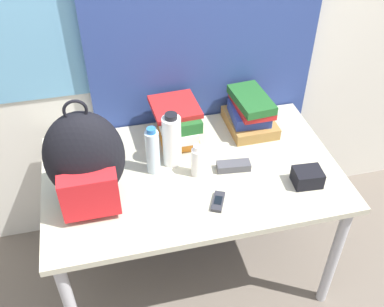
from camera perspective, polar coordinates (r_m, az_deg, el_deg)
The scene contains 12 objects.
wall_back at distance 2.13m, azimuth -3.32°, elevation 17.48°, with size 6.00×0.06×2.50m.
curtain_blue at distance 2.11m, azimuth 1.70°, elevation 17.35°, with size 1.12×0.04×2.50m.
desk at distance 2.07m, azimuth 0.00°, elevation -3.78°, with size 1.32×0.80×0.71m.
backpack at distance 1.81m, azimuth -13.41°, elevation -0.91°, with size 0.32×0.28×0.48m.
book_stack_left at distance 2.14m, azimuth -1.93°, elevation 4.06°, with size 0.23×0.28×0.19m.
book_stack_center at distance 2.24m, azimuth 7.40°, elevation 5.10°, with size 0.22×0.28×0.19m.
water_bottle at distance 1.95m, azimuth -5.02°, elevation 0.29°, with size 0.06×0.06×0.23m.
sports_bottle at distance 1.98m, azimuth -2.57°, elevation 1.70°, with size 0.08×0.08×0.27m.
sunscreen_bottle at distance 1.95m, azimuth 0.67°, elevation -1.01°, with size 0.05×0.05×0.16m.
cell_phone at distance 1.87m, azimuth 3.33°, elevation -6.12°, with size 0.09×0.12×0.02m.
sunglasses_case at distance 2.02m, azimuth 5.29°, elevation -1.60°, with size 0.16×0.07×0.04m.
camera_pouch at distance 1.99m, azimuth 14.44°, elevation -2.92°, with size 0.13×0.10×0.07m.
Camera 1 is at (-0.35, -1.05, 2.06)m, focal length 42.00 mm.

